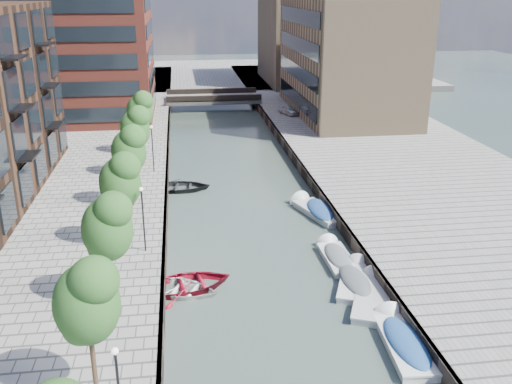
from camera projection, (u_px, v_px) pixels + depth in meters
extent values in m
plane|color=#38473F|center=(236.00, 179.00, 51.06)|extent=(300.00, 300.00, 0.00)
cube|color=gray|center=(407.00, 166.00, 52.91)|extent=(20.00, 140.00, 1.00)
cube|color=#332823|center=(167.00, 176.00, 50.12)|extent=(0.25, 140.00, 1.00)
cube|color=#332823|center=(303.00, 171.00, 51.66)|extent=(0.25, 140.00, 1.00)
cube|color=gray|center=(204.00, 76.00, 106.82)|extent=(80.00, 40.00, 1.00)
cube|color=#8F7658|center=(345.00, 57.00, 70.88)|extent=(12.00, 25.00, 14.00)
cube|color=#8F7658|center=(302.00, 33.00, 94.77)|extent=(12.00, 20.00, 16.00)
cube|color=gray|center=(213.00, 99.00, 80.45)|extent=(13.00, 6.00, 0.60)
cube|color=#332823|center=(214.00, 98.00, 77.63)|extent=(13.00, 0.40, 0.80)
cube|color=#332823|center=(212.00, 91.00, 82.85)|extent=(13.00, 0.40, 0.80)
cylinder|color=#382619|center=(93.00, 360.00, 22.07)|extent=(0.20, 0.20, 3.20)
ellipsoid|color=#265921|center=(86.00, 298.00, 21.15)|extent=(2.50, 2.50, 3.25)
cylinder|color=#382619|center=(112.00, 275.00, 28.60)|extent=(0.20, 0.20, 3.20)
ellipsoid|color=#265921|center=(107.00, 225.00, 27.67)|extent=(2.50, 2.50, 3.25)
cylinder|color=#382619|center=(123.00, 221.00, 35.12)|extent=(0.20, 0.20, 3.20)
ellipsoid|color=#265921|center=(120.00, 179.00, 34.20)|extent=(2.50, 2.50, 3.25)
cylinder|color=#382619|center=(131.00, 185.00, 41.65)|extent=(0.20, 0.20, 3.20)
ellipsoid|color=#265921|center=(128.00, 149.00, 40.72)|extent=(2.50, 2.50, 3.25)
cylinder|color=#382619|center=(137.00, 158.00, 48.17)|extent=(0.20, 0.20, 3.20)
ellipsoid|color=#265921|center=(135.00, 126.00, 47.25)|extent=(2.50, 2.50, 3.25)
cylinder|color=#382619|center=(141.00, 137.00, 54.70)|extent=(0.20, 0.20, 3.20)
ellipsoid|color=#265921|center=(139.00, 109.00, 53.77)|extent=(2.50, 2.50, 3.25)
sphere|color=#FFF2CC|center=(115.00, 351.00, 18.62)|extent=(0.24, 0.24, 0.24)
cylinder|color=black|center=(143.00, 220.00, 34.22)|extent=(0.10, 0.10, 4.00)
sphere|color=#FFF2CC|center=(141.00, 189.00, 33.54)|extent=(0.24, 0.24, 0.24)
cylinder|color=black|center=(153.00, 150.00, 49.13)|extent=(0.10, 0.10, 4.00)
sphere|color=#FFF2CC|center=(151.00, 127.00, 48.45)|extent=(0.24, 0.24, 0.24)
imported|color=maroon|center=(188.00, 289.00, 32.47)|extent=(5.88, 4.81, 1.07)
imported|color=white|center=(180.00, 293.00, 32.07)|extent=(5.39, 4.74, 0.93)
imported|color=#232326|center=(180.00, 190.00, 48.27)|extent=(5.44, 4.10, 1.07)
cube|color=white|center=(406.00, 350.00, 26.93)|extent=(2.11, 4.91, 0.68)
cube|color=white|center=(406.00, 343.00, 26.80)|extent=(2.20, 5.02, 0.10)
cone|color=white|center=(391.00, 321.00, 29.16)|extent=(1.84, 1.06, 1.77)
ellipsoid|color=#1F4D91|center=(406.00, 342.00, 26.79)|extent=(1.98, 4.49, 0.58)
cube|color=silver|center=(354.00, 286.00, 32.70)|extent=(3.07, 4.61, 0.61)
cube|color=silver|center=(355.00, 281.00, 32.59)|extent=(3.17, 4.73, 0.09)
cone|color=silver|center=(357.00, 268.00, 34.66)|extent=(1.80, 1.37, 1.60)
ellipsoid|color=#4D5254|center=(355.00, 280.00, 32.57)|extent=(2.84, 4.23, 0.53)
cube|color=silver|center=(372.00, 303.00, 30.91)|extent=(3.49, 5.07, 0.67)
cube|color=silver|center=(372.00, 297.00, 30.78)|extent=(3.60, 5.20, 0.10)
cone|color=silver|center=(375.00, 282.00, 33.05)|extent=(1.98, 1.55, 1.76)
cube|color=silver|center=(320.00, 215.00, 42.89)|extent=(3.34, 5.29, 0.70)
cube|color=silver|center=(320.00, 210.00, 42.76)|extent=(3.45, 5.42, 0.11)
cone|color=silver|center=(303.00, 204.00, 44.96)|extent=(2.05, 1.51, 1.84)
ellipsoid|color=navy|center=(320.00, 209.00, 42.74)|extent=(3.10, 4.85, 0.60)
cube|color=white|center=(338.00, 262.00, 35.60)|extent=(1.63, 4.23, 0.59)
cube|color=white|center=(338.00, 257.00, 35.49)|extent=(1.71, 4.32, 0.09)
cone|color=white|center=(329.00, 247.00, 37.53)|extent=(1.57, 0.85, 1.55)
ellipsoid|color=#5B5F63|center=(338.00, 256.00, 35.47)|extent=(1.53, 3.86, 0.51)
imported|color=silver|center=(289.00, 110.00, 71.83)|extent=(2.56, 3.66, 1.16)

